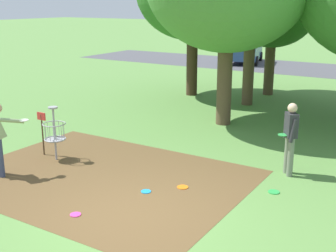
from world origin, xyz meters
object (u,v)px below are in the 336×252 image
object	(u,v)px
frisbee_far_left	(274,192)
parked_car_leftmost	(245,49)
player_throwing	(290,135)
frisbee_by_tee	(75,215)
tree_mid_left	(273,10)
frisbee_near_basket	(183,187)
disc_golf_basket	(53,131)
frisbee_mid_grass	(146,192)

from	to	relation	value
frisbee_far_left	parked_car_leftmost	world-z (taller)	parked_car_leftmost
player_throwing	parked_car_leftmost	bearing A→B (deg)	115.29
frisbee_by_tee	tree_mid_left	size ratio (longest dim) A/B	0.04
frisbee_near_basket	frisbee_by_tee	world-z (taller)	same
disc_golf_basket	frisbee_near_basket	xyz separation A→B (m)	(3.71, 0.14, -0.74)
frisbee_by_tee	frisbee_mid_grass	distance (m)	1.67
frisbee_near_basket	frisbee_mid_grass	world-z (taller)	same
disc_golf_basket	frisbee_mid_grass	size ratio (longest dim) A/B	6.46
tree_mid_left	frisbee_near_basket	bearing A→B (deg)	-79.88
player_throwing	frisbee_mid_grass	bearing A→B (deg)	-130.96
disc_golf_basket	parked_car_leftmost	distance (m)	20.40
frisbee_far_left	parked_car_leftmost	bearing A→B (deg)	114.11
player_throwing	frisbee_mid_grass	distance (m)	3.56
player_throwing	parked_car_leftmost	world-z (taller)	parked_car_leftmost
frisbee_near_basket	tree_mid_left	world-z (taller)	tree_mid_left
disc_golf_basket	frisbee_near_basket	distance (m)	3.79
frisbee_by_tee	tree_mid_left	distance (m)	13.43
frisbee_mid_grass	tree_mid_left	world-z (taller)	tree_mid_left
frisbee_mid_grass	frisbee_far_left	distance (m)	2.72
tree_mid_left	parked_car_leftmost	size ratio (longest dim) A/B	1.14
frisbee_mid_grass	parked_car_leftmost	distance (m)	21.58
disc_golf_basket	frisbee_by_tee	size ratio (longest dim) A/B	6.58
disc_golf_basket	player_throwing	size ratio (longest dim) A/B	0.81
player_throwing	frisbee_by_tee	world-z (taller)	player_throwing
frisbee_far_left	frisbee_by_tee	bearing A→B (deg)	-133.50
frisbee_by_tee	frisbee_far_left	bearing A→B (deg)	46.50
frisbee_by_tee	frisbee_far_left	size ratio (longest dim) A/B	0.86
disc_golf_basket	frisbee_mid_grass	bearing A→B (deg)	-8.42
player_throwing	tree_mid_left	xyz separation A→B (m)	(-3.61, 8.75, 2.59)
frisbee_near_basket	frisbee_far_left	size ratio (longest dim) A/B	1.00
frisbee_near_basket	frisbee_by_tee	bearing A→B (deg)	-116.17
frisbee_near_basket	player_throwing	bearing A→B (deg)	49.33
tree_mid_left	frisbee_mid_grass	bearing A→B (deg)	-83.13
player_throwing	parked_car_leftmost	size ratio (longest dim) A/B	0.38
frisbee_near_basket	frisbee_mid_grass	xyz separation A→B (m)	(-0.55, -0.61, 0.00)
frisbee_by_tee	frisbee_far_left	xyz separation A→B (m)	(2.85, 3.01, 0.00)
disc_golf_basket	frisbee_mid_grass	world-z (taller)	disc_golf_basket
parked_car_leftmost	frisbee_near_basket	bearing A→B (deg)	-71.17
frisbee_near_basket	frisbee_far_left	xyz separation A→B (m)	(1.77, 0.81, 0.00)
frisbee_by_tee	frisbee_near_basket	bearing A→B (deg)	63.83
frisbee_by_tee	frisbee_mid_grass	world-z (taller)	same
disc_golf_basket	frisbee_far_left	size ratio (longest dim) A/B	5.67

